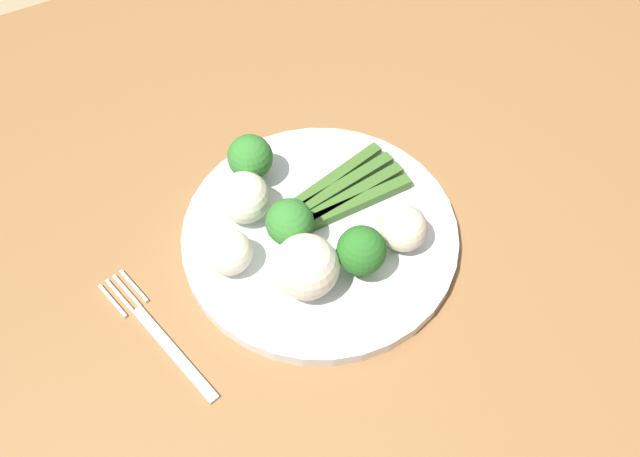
{
  "coord_description": "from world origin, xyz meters",
  "views": [
    {
      "loc": [
        -0.17,
        -0.37,
        1.35
      ],
      "look_at": [
        0.01,
        -0.02,
        0.77
      ],
      "focal_mm": 40.11,
      "sensor_mm": 36.0,
      "label": 1
    }
  ],
  "objects_px": {
    "cauliflower_mid": "(229,252)",
    "plate": "(320,236)",
    "cauliflower_outer_edge": "(244,198)",
    "dining_table": "(308,276)",
    "broccoli_back": "(290,223)",
    "cauliflower_front_left": "(306,267)",
    "broccoli_right": "(361,251)",
    "fork": "(158,334)",
    "asparagus_bundle": "(345,192)",
    "cauliflower_edge": "(404,228)",
    "broccoli_near_center": "(250,158)"
  },
  "relations": [
    {
      "from": "cauliflower_edge",
      "to": "broccoli_back",
      "type": "bearing_deg",
      "value": 153.0
    },
    {
      "from": "broccoli_right",
      "to": "broccoli_near_center",
      "type": "bearing_deg",
      "value": 107.02
    },
    {
      "from": "asparagus_bundle",
      "to": "cauliflower_front_left",
      "type": "relative_size",
      "value": 2.16
    },
    {
      "from": "broccoli_right",
      "to": "cauliflower_outer_edge",
      "type": "height_order",
      "value": "broccoli_right"
    },
    {
      "from": "dining_table",
      "to": "broccoli_right",
      "type": "bearing_deg",
      "value": -75.94
    },
    {
      "from": "asparagus_bundle",
      "to": "fork",
      "type": "height_order",
      "value": "asparagus_bundle"
    },
    {
      "from": "dining_table",
      "to": "broccoli_right",
      "type": "xyz_separation_m",
      "value": [
        0.02,
        -0.08,
        0.15
      ]
    },
    {
      "from": "dining_table",
      "to": "cauliflower_outer_edge",
      "type": "relative_size",
      "value": 26.76
    },
    {
      "from": "dining_table",
      "to": "broccoli_near_center",
      "type": "height_order",
      "value": "broccoli_near_center"
    },
    {
      "from": "plate",
      "to": "cauliflower_edge",
      "type": "height_order",
      "value": "cauliflower_edge"
    },
    {
      "from": "plate",
      "to": "asparagus_bundle",
      "type": "xyz_separation_m",
      "value": [
        0.04,
        0.03,
        0.01
      ]
    },
    {
      "from": "cauliflower_front_left",
      "to": "dining_table",
      "type": "bearing_deg",
      "value": 63.47
    },
    {
      "from": "dining_table",
      "to": "broccoli_back",
      "type": "xyz_separation_m",
      "value": [
        -0.03,
        -0.02,
        0.15
      ]
    },
    {
      "from": "broccoli_right",
      "to": "fork",
      "type": "height_order",
      "value": "broccoli_right"
    },
    {
      "from": "dining_table",
      "to": "plate",
      "type": "bearing_deg",
      "value": -75.16
    },
    {
      "from": "cauliflower_outer_edge",
      "to": "dining_table",
      "type": "bearing_deg",
      "value": -33.87
    },
    {
      "from": "broccoli_near_center",
      "to": "cauliflower_mid",
      "type": "height_order",
      "value": "broccoli_near_center"
    },
    {
      "from": "plate",
      "to": "broccoli_right",
      "type": "height_order",
      "value": "broccoli_right"
    },
    {
      "from": "broccoli_right",
      "to": "fork",
      "type": "xyz_separation_m",
      "value": [
        -0.19,
        0.03,
        -0.05
      ]
    },
    {
      "from": "dining_table",
      "to": "cauliflower_mid",
      "type": "distance_m",
      "value": 0.16
    },
    {
      "from": "broccoli_back",
      "to": "cauliflower_outer_edge",
      "type": "bearing_deg",
      "value": 115.79
    },
    {
      "from": "cauliflower_mid",
      "to": "cauliflower_edge",
      "type": "xyz_separation_m",
      "value": [
        0.16,
        -0.05,
        0.0
      ]
    },
    {
      "from": "broccoli_near_center",
      "to": "cauliflower_front_left",
      "type": "bearing_deg",
      "value": -92.86
    },
    {
      "from": "cauliflower_edge",
      "to": "fork",
      "type": "bearing_deg",
      "value": 174.96
    },
    {
      "from": "plate",
      "to": "fork",
      "type": "distance_m",
      "value": 0.18
    },
    {
      "from": "dining_table",
      "to": "broccoli_back",
      "type": "distance_m",
      "value": 0.15
    },
    {
      "from": "fork",
      "to": "broccoli_back",
      "type": "bearing_deg",
      "value": -94.69
    },
    {
      "from": "plate",
      "to": "fork",
      "type": "height_order",
      "value": "plate"
    },
    {
      "from": "cauliflower_edge",
      "to": "fork",
      "type": "relative_size",
      "value": 0.28
    },
    {
      "from": "broccoli_near_center",
      "to": "broccoli_right",
      "type": "bearing_deg",
      "value": -72.98
    },
    {
      "from": "dining_table",
      "to": "asparagus_bundle",
      "type": "height_order",
      "value": "asparagus_bundle"
    },
    {
      "from": "plate",
      "to": "broccoli_near_center",
      "type": "distance_m",
      "value": 0.1
    },
    {
      "from": "cauliflower_outer_edge",
      "to": "fork",
      "type": "distance_m",
      "value": 0.15
    },
    {
      "from": "broccoli_near_center",
      "to": "cauliflower_outer_edge",
      "type": "height_order",
      "value": "broccoli_near_center"
    },
    {
      "from": "broccoli_right",
      "to": "cauliflower_mid",
      "type": "bearing_deg",
      "value": 150.3
    },
    {
      "from": "cauliflower_edge",
      "to": "cauliflower_mid",
      "type": "bearing_deg",
      "value": 161.92
    },
    {
      "from": "cauliflower_mid",
      "to": "plate",
      "type": "bearing_deg",
      "value": -2.97
    },
    {
      "from": "plate",
      "to": "broccoli_back",
      "type": "height_order",
      "value": "broccoli_back"
    },
    {
      "from": "plate",
      "to": "cauliflower_front_left",
      "type": "bearing_deg",
      "value": -129.29
    },
    {
      "from": "dining_table",
      "to": "cauliflower_mid",
      "type": "relative_size",
      "value": 30.99
    },
    {
      "from": "cauliflower_front_left",
      "to": "cauliflower_edge",
      "type": "bearing_deg",
      "value": 0.03
    },
    {
      "from": "dining_table",
      "to": "cauliflower_edge",
      "type": "bearing_deg",
      "value": -43.28
    },
    {
      "from": "cauliflower_edge",
      "to": "asparagus_bundle",
      "type": "bearing_deg",
      "value": 107.07
    },
    {
      "from": "plate",
      "to": "asparagus_bundle",
      "type": "bearing_deg",
      "value": 33.45
    },
    {
      "from": "broccoli_back",
      "to": "cauliflower_front_left",
      "type": "bearing_deg",
      "value": -98.7
    },
    {
      "from": "asparagus_bundle",
      "to": "cauliflower_front_left",
      "type": "height_order",
      "value": "cauliflower_front_left"
    },
    {
      "from": "cauliflower_front_left",
      "to": "broccoli_right",
      "type": "bearing_deg",
      "value": -9.91
    },
    {
      "from": "broccoli_right",
      "to": "cauliflower_edge",
      "type": "xyz_separation_m",
      "value": [
        0.05,
        0.01,
        -0.01
      ]
    },
    {
      "from": "plate",
      "to": "broccoli_near_center",
      "type": "bearing_deg",
      "value": 108.95
    },
    {
      "from": "cauliflower_mid",
      "to": "cauliflower_edge",
      "type": "bearing_deg",
      "value": -18.08
    }
  ]
}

